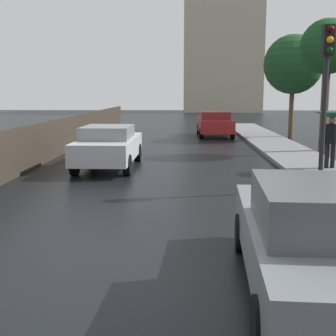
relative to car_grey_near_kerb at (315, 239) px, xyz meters
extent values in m
plane|color=black|center=(-2.41, 0.13, -0.74)|extent=(120.00, 120.00, 0.00)
cube|color=slate|center=(0.00, 0.07, -0.12)|extent=(1.91, 4.57, 0.63)
cube|color=#494D50|center=(-0.01, -0.24, 0.46)|extent=(1.56, 1.98, 0.55)
cylinder|color=black|center=(-0.68, 1.59, -0.44)|extent=(0.25, 0.61, 0.60)
cylinder|color=black|center=(-0.84, -1.36, -0.44)|extent=(0.25, 0.61, 0.60)
cube|color=#B2B5BA|center=(-4.15, 9.65, -0.07)|extent=(1.81, 4.45, 0.68)
cube|color=gray|center=(-4.16, 9.45, 0.47)|extent=(1.57, 2.06, 0.42)
cylinder|color=black|center=(-3.35, 8.18, -0.41)|extent=(0.23, 0.65, 0.65)
cylinder|color=black|center=(-4.98, 8.19, -0.41)|extent=(0.23, 0.65, 0.65)
cylinder|color=black|center=(-3.33, 11.10, -0.41)|extent=(0.23, 0.65, 0.65)
cylinder|color=black|center=(-4.95, 11.12, -0.41)|extent=(0.23, 0.65, 0.65)
cube|color=maroon|center=(0.14, 20.88, -0.09)|extent=(1.93, 4.15, 0.70)
cube|color=maroon|center=(0.14, 21.00, 0.48)|extent=(1.67, 2.05, 0.43)
cylinder|color=black|center=(-0.74, 22.22, -0.44)|extent=(0.23, 0.61, 0.60)
cylinder|color=black|center=(0.97, 22.25, -0.44)|extent=(0.23, 0.61, 0.60)
cylinder|color=black|center=(-0.68, 19.50, -0.44)|extent=(0.23, 0.61, 0.60)
cylinder|color=black|center=(1.02, 19.53, -0.44)|extent=(0.23, 0.61, 0.60)
cylinder|color=black|center=(3.09, 9.00, -0.20)|extent=(0.14, 0.14, 0.79)
cylinder|color=black|center=(2.92, 9.03, -0.20)|extent=(0.14, 0.14, 0.79)
cylinder|color=black|center=(3.00, 9.01, 0.49)|extent=(0.37, 0.37, 0.61)
sphere|color=#8C6647|center=(3.00, 9.01, 0.90)|extent=(0.21, 0.21, 0.21)
cube|color=#3F2314|center=(2.74, 9.07, 0.24)|extent=(0.22, 0.14, 0.24)
cylinder|color=#4C4C51|center=(3.00, 9.01, 0.81)|extent=(0.02, 0.02, 0.74)
cone|color=#144C2D|center=(3.00, 9.01, 1.07)|extent=(1.15, 1.15, 0.21)
cylinder|color=black|center=(1.89, 6.21, 1.03)|extent=(0.12, 0.12, 3.25)
cube|color=black|center=(1.89, 6.21, 3.03)|extent=(0.26, 0.26, 0.75)
sphere|color=#360503|center=(1.89, 6.04, 3.28)|extent=(0.17, 0.17, 0.17)
sphere|color=orange|center=(1.89, 6.04, 3.03)|extent=(0.17, 0.17, 0.17)
sphere|color=black|center=(1.89, 6.04, 2.78)|extent=(0.17, 0.17, 0.17)
cylinder|color=#4C3823|center=(4.10, 13.47, 1.04)|extent=(0.32, 0.32, 3.56)
sphere|color=#19421E|center=(4.10, 13.47, 3.59)|extent=(2.20, 2.20, 2.20)
cylinder|color=#4C3823|center=(4.18, 19.61, 0.71)|extent=(0.25, 0.25, 2.89)
sphere|color=#19421E|center=(4.18, 19.61, 3.26)|extent=(3.15, 3.15, 3.15)
cube|color=#B2A88E|center=(3.38, 57.10, 8.45)|extent=(10.25, 11.47, 18.38)
camera|label=1|loc=(-1.61, -5.41, 1.77)|focal=48.51mm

